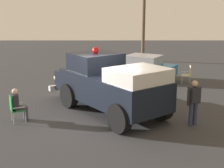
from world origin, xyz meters
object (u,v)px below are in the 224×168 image
Objects in this scene: lawn_chair_by_car at (77,65)px; spectator_seated at (18,104)px; vintage_fire_truck at (109,84)px; spectator_standing at (194,100)px; classic_hot_rod at (139,67)px; utility_pole at (144,9)px; lawn_chair_near_truck at (15,107)px; lawn_chair_spare at (188,73)px.

lawn_chair_by_car is 0.79× the size of spectator_seated.
vintage_fire_truck is 7.82m from lawn_chair_by_car.
spectator_standing is (1.52, 3.08, -0.23)m from vintage_fire_truck.
utility_pole reaches higher than classic_hot_rod.
vintage_fire_truck reaches higher than lawn_chair_by_car.
spectator_standing is at bearing 87.07° from lawn_chair_near_truck.
utility_pole is (-5.18, 4.77, 3.54)m from lawn_chair_by_car.
spectator_standing is at bearing 63.77° from vintage_fire_truck.
lawn_chair_by_car is at bearing -150.06° from spectator_standing.
vintage_fire_truck is 3.44m from spectator_standing.
classic_hot_rod is 4.61× the size of lawn_chair_by_car.
lawn_chair_by_car is 10.42m from spectator_standing.
classic_hot_rod reaches higher than lawn_chair_spare.
spectator_standing is at bearing 29.94° from lawn_chair_by_car.
utility_pole is (-12.69, 2.65, 2.94)m from vintage_fire_truck.
spectator_seated is 0.77× the size of spectator_standing.
utility_pole is (-13.87, 6.13, 3.54)m from lawn_chair_near_truck.
vintage_fire_truck is 5.95× the size of lawn_chair_spare.
classic_hot_rod is 8.99m from lawn_chair_near_truck.
spectator_seated is at bearing -35.18° from classic_hot_rod.
lawn_chair_near_truck is at bearing -8.93° from lawn_chair_by_car.
vintage_fire_truck is at bearing -41.67° from lawn_chair_spare.
vintage_fire_truck is 5.95× the size of lawn_chair_by_car.
spectator_seated is 15.45m from utility_pole.
lawn_chair_by_car is 0.13× the size of utility_pole.
spectator_seated reaches higher than lawn_chair_by_car.
classic_hot_rod is 2.80× the size of spectator_standing.
utility_pole is at bearing 172.15° from classic_hot_rod.
utility_pole is at bearing 168.21° from vintage_fire_truck.
spectator_standing reaches higher than spectator_seated.
lawn_chair_spare is (-5.00, 4.45, -0.61)m from vintage_fire_truck.
classic_hot_rod reaches higher than spectator_seated.
classic_hot_rod is 7.77m from spectator_standing.
lawn_chair_near_truck is 0.61× the size of spectator_standing.
lawn_chair_spare is 8.65m from utility_pole.
classic_hot_rod is 4.61× the size of lawn_chair_near_truck.
vintage_fire_truck is 3.73m from lawn_chair_near_truck.
vintage_fire_truck is 3.62× the size of spectator_standing.
spectator_standing is at bearing -11.93° from lawn_chair_spare.
classic_hot_rod is 7.43m from utility_pole.
vintage_fire_truck is 1.29× the size of classic_hot_rod.
utility_pole is at bearing -166.79° from lawn_chair_spare.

